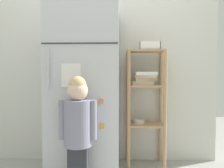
{
  "coord_description": "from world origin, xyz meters",
  "views": [
    {
      "loc": [
        0.23,
        -2.33,
        0.98
      ],
      "look_at": [
        0.15,
        0.02,
        0.87
      ],
      "focal_mm": 38.54,
      "sensor_mm": 36.0,
      "label": 1
    }
  ],
  "objects_px": {
    "refrigerator": "(85,90)",
    "pantry_shelf_unit": "(145,94)",
    "child_standing": "(78,123)",
    "fruit_bin": "(150,46)"
  },
  "relations": [
    {
      "from": "refrigerator",
      "to": "pantry_shelf_unit",
      "type": "height_order",
      "value": "refrigerator"
    },
    {
      "from": "child_standing",
      "to": "pantry_shelf_unit",
      "type": "distance_m",
      "value": 0.87
    },
    {
      "from": "refrigerator",
      "to": "pantry_shelf_unit",
      "type": "bearing_deg",
      "value": 14.3
    },
    {
      "from": "refrigerator",
      "to": "fruit_bin",
      "type": "relative_size",
      "value": 7.83
    },
    {
      "from": "child_standing",
      "to": "pantry_shelf_unit",
      "type": "bearing_deg",
      "value": 45.03
    },
    {
      "from": "refrigerator",
      "to": "pantry_shelf_unit",
      "type": "distance_m",
      "value": 0.63
    },
    {
      "from": "refrigerator",
      "to": "child_standing",
      "type": "height_order",
      "value": "refrigerator"
    },
    {
      "from": "child_standing",
      "to": "fruit_bin",
      "type": "distance_m",
      "value": 1.09
    },
    {
      "from": "pantry_shelf_unit",
      "to": "fruit_bin",
      "type": "xyz_separation_m",
      "value": [
        0.04,
        -0.02,
        0.49
      ]
    },
    {
      "from": "fruit_bin",
      "to": "refrigerator",
      "type": "bearing_deg",
      "value": -168.18
    }
  ]
}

